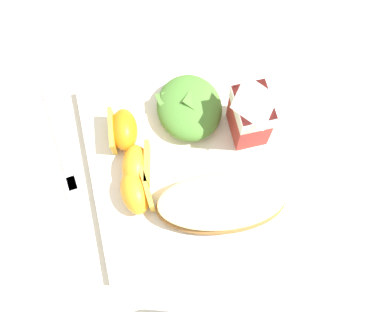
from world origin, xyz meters
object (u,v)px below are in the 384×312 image
(white_plate, at_px, (192,160))
(cheesy_pizza_bread, at_px, (221,203))
(paper_napkin, at_px, (192,30))
(orange_wedge_middle, at_px, (137,166))
(milk_carton, at_px, (251,112))
(orange_wedge_rear, at_px, (136,192))
(metal_fork, at_px, (63,151))
(green_salad_pile, at_px, (189,107))
(orange_wedge_front, at_px, (123,130))

(white_plate, bearing_deg, cheesy_pizza_bread, 15.53)
(white_plate, xyz_separation_m, paper_napkin, (-0.21, 0.05, -0.01))
(orange_wedge_middle, distance_m, paper_napkin, 0.25)
(white_plate, bearing_deg, milk_carton, 105.94)
(white_plate, height_order, cheesy_pizza_bread, cheesy_pizza_bread)
(orange_wedge_rear, height_order, metal_fork, orange_wedge_rear)
(green_salad_pile, relative_size, orange_wedge_rear, 1.61)
(white_plate, xyz_separation_m, orange_wedge_middle, (-0.00, -0.08, 0.03))
(green_salad_pile, height_order, orange_wedge_middle, green_salad_pile)
(cheesy_pizza_bread, relative_size, orange_wedge_rear, 2.89)
(orange_wedge_middle, bearing_deg, orange_wedge_front, -171.43)
(orange_wedge_middle, relative_size, metal_fork, 0.35)
(cheesy_pizza_bread, bearing_deg, paper_napkin, 174.04)
(white_plate, xyz_separation_m, cheesy_pizza_bread, (0.07, 0.02, 0.03))
(white_plate, height_order, green_salad_pile, green_salad_pile)
(milk_carton, distance_m, orange_wedge_rear, 0.18)
(orange_wedge_front, bearing_deg, metal_fork, -91.34)
(cheesy_pizza_bread, xyz_separation_m, orange_wedge_front, (-0.13, -0.10, 0.00))
(orange_wedge_middle, xyz_separation_m, paper_napkin, (-0.21, 0.13, -0.03))
(orange_wedge_front, relative_size, orange_wedge_middle, 0.96)
(orange_wedge_front, bearing_deg, milk_carton, 79.41)
(green_salad_pile, height_order, milk_carton, milk_carton)
(orange_wedge_rear, bearing_deg, milk_carton, 109.26)
(cheesy_pizza_bread, relative_size, orange_wedge_middle, 2.71)
(white_plate, distance_m, orange_wedge_rear, 0.09)
(cheesy_pizza_bread, height_order, orange_wedge_front, orange_wedge_front)
(orange_wedge_rear, bearing_deg, orange_wedge_middle, 167.96)
(cheesy_pizza_bread, xyz_separation_m, orange_wedge_rear, (-0.04, -0.10, 0.00))
(green_salad_pile, relative_size, orange_wedge_middle, 1.51)
(white_plate, height_order, orange_wedge_middle, orange_wedge_middle)
(orange_wedge_front, distance_m, metal_fork, 0.10)
(orange_wedge_rear, bearing_deg, green_salad_pile, 136.83)
(cheesy_pizza_bread, xyz_separation_m, orange_wedge_middle, (-0.07, -0.10, 0.00))
(cheesy_pizza_bread, distance_m, milk_carton, 0.12)
(orange_wedge_middle, bearing_deg, orange_wedge_rear, -12.04)
(white_plate, distance_m, orange_wedge_middle, 0.08)
(green_salad_pile, bearing_deg, orange_wedge_rear, -43.17)
(orange_wedge_rear, xyz_separation_m, paper_napkin, (-0.24, 0.13, -0.03))
(milk_carton, height_order, paper_napkin, milk_carton)
(cheesy_pizza_bread, xyz_separation_m, green_salad_pile, (-0.14, -0.01, 0.00))
(cheesy_pizza_bread, relative_size, green_salad_pile, 1.80)
(orange_wedge_front, distance_m, orange_wedge_rear, 0.09)
(white_plate, bearing_deg, orange_wedge_rear, -67.50)
(orange_wedge_front, relative_size, paper_napkin, 0.58)
(white_plate, bearing_deg, orange_wedge_middle, -90.71)
(cheesy_pizza_bread, relative_size, orange_wedge_front, 2.82)
(green_salad_pile, relative_size, milk_carton, 0.91)
(orange_wedge_middle, xyz_separation_m, metal_fork, (-0.06, -0.10, -0.03))
(green_salad_pile, bearing_deg, white_plate, -10.10)
(green_salad_pile, distance_m, orange_wedge_rear, 0.14)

